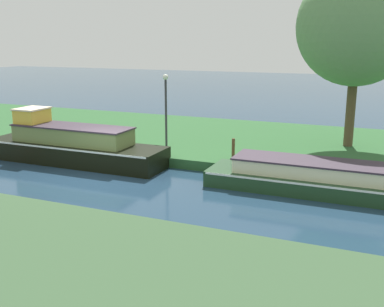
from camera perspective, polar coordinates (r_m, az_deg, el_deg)
The scene contains 8 objects.
ground_plane at distance 17.90m, azimuth -11.08°, elevation -2.68°, with size 120.00×120.00×0.00m, color #203A50.
riverbank_far at distance 23.79m, azimuth -1.70°, elevation 2.14°, with size 72.00×10.00×0.40m, color #2B592D.
black_barge at distance 19.94m, azimuth -14.58°, elevation 0.94°, with size 7.99×1.97×2.20m.
forest_narrowboat at distance 16.08m, azimuth 17.15°, elevation -3.25°, with size 8.99×2.01×1.08m.
willow_tree_left at distance 21.06m, azimuth 19.73°, elevation 14.62°, with size 5.02×4.33×7.72m.
lamp_post at distance 20.33m, azimuth -3.25°, elevation 6.38°, with size 0.24×0.24×3.19m.
mooring_post_near at distance 20.44m, azimuth -8.93°, elevation 1.82°, with size 0.13×0.13×0.84m, color #4E3C31.
mooring_post_far at distance 18.28m, azimuth 5.13°, elevation 0.54°, with size 0.12×0.12×0.85m, color #503722.
Camera 1 is at (9.74, -14.17, 4.99)m, focal length 43.11 mm.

